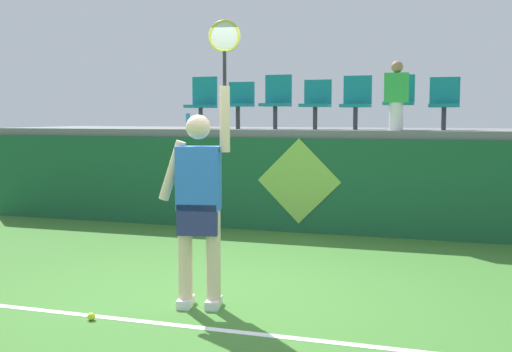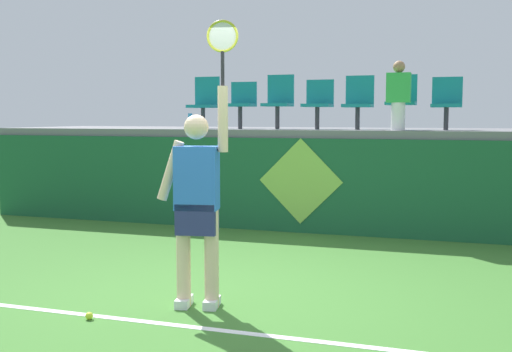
# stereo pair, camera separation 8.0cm
# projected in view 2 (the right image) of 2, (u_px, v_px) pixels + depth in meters

# --- Properties ---
(ground_plane) EXTENTS (40.00, 40.00, 0.00)m
(ground_plane) POSITION_uv_depth(u_px,v_px,m) (217.00, 298.00, 6.01)
(ground_plane) COLOR #3D752D
(court_back_wall) EXTENTS (11.08, 0.20, 1.41)m
(court_back_wall) POSITION_uv_depth(u_px,v_px,m) (308.00, 185.00, 9.37)
(court_back_wall) COLOR #195633
(court_back_wall) RESTS_ON ground_plane
(spectator_platform) EXTENTS (11.08, 2.52, 0.12)m
(spectator_platform) POSITION_uv_depth(u_px,v_px,m) (325.00, 132.00, 10.44)
(spectator_platform) COLOR slate
(spectator_platform) RESTS_ON court_back_wall
(court_baseline_stripe) EXTENTS (9.98, 0.08, 0.01)m
(court_baseline_stripe) POSITION_uv_depth(u_px,v_px,m) (178.00, 325.00, 5.20)
(court_baseline_stripe) COLOR white
(court_baseline_stripe) RESTS_ON ground_plane
(tennis_player) EXTENTS (0.75, 0.33, 2.56)m
(tennis_player) POSITION_uv_depth(u_px,v_px,m) (198.00, 199.00, 5.63)
(tennis_player) COLOR white
(tennis_player) RESTS_ON ground_plane
(tennis_ball) EXTENTS (0.07, 0.07, 0.07)m
(tennis_ball) POSITION_uv_depth(u_px,v_px,m) (89.00, 316.00, 5.36)
(tennis_ball) COLOR #D1E533
(tennis_ball) RESTS_ON ground_plane
(water_bottle) EXTENTS (0.07, 0.07, 0.25)m
(water_bottle) POSITION_uv_depth(u_px,v_px,m) (190.00, 121.00, 10.09)
(water_bottle) COLOR #338CE5
(water_bottle) RESTS_ON spectator_platform
(stadium_chair_0) EXTENTS (0.44, 0.42, 0.87)m
(stadium_chair_0) POSITION_uv_depth(u_px,v_px,m) (205.00, 101.00, 10.56)
(stadium_chair_0) COLOR #38383D
(stadium_chair_0) RESTS_ON spectator_platform
(stadium_chair_1) EXTENTS (0.44, 0.42, 0.77)m
(stadium_chair_1) POSITION_uv_depth(u_px,v_px,m) (242.00, 102.00, 10.34)
(stadium_chair_1) COLOR #38383D
(stadium_chair_1) RESTS_ON spectator_platform
(stadium_chair_2) EXTENTS (0.44, 0.42, 0.88)m
(stadium_chair_2) POSITION_uv_depth(u_px,v_px,m) (279.00, 99.00, 10.15)
(stadium_chair_2) COLOR #38383D
(stadium_chair_2) RESTS_ON spectator_platform
(stadium_chair_3) EXTENTS (0.44, 0.42, 0.79)m
(stadium_chair_3) POSITION_uv_depth(u_px,v_px,m) (318.00, 101.00, 9.94)
(stadium_chair_3) COLOR #38383D
(stadium_chair_3) RESTS_ON spectator_platform
(stadium_chair_4) EXTENTS (0.44, 0.42, 0.84)m
(stadium_chair_4) POSITION_uv_depth(u_px,v_px,m) (359.00, 100.00, 9.74)
(stadium_chair_4) COLOR #38383D
(stadium_chair_4) RESTS_ON spectator_platform
(stadium_chair_5) EXTENTS (0.44, 0.42, 0.84)m
(stadium_chair_5) POSITION_uv_depth(u_px,v_px,m) (401.00, 99.00, 9.53)
(stadium_chair_5) COLOR #38383D
(stadium_chair_5) RESTS_ON spectator_platform
(stadium_chair_6) EXTENTS (0.44, 0.42, 0.79)m
(stadium_chair_6) POSITION_uv_depth(u_px,v_px,m) (447.00, 101.00, 9.33)
(stadium_chair_6) COLOR #38383D
(stadium_chair_6) RESTS_ON spectator_platform
(spectator_0) EXTENTS (0.34, 0.20, 1.00)m
(spectator_0) POSITION_uv_depth(u_px,v_px,m) (398.00, 95.00, 9.10)
(spectator_0) COLOR white
(spectator_0) RESTS_ON spectator_platform
(wall_signage_mount) EXTENTS (1.27, 0.01, 1.41)m
(wall_signage_mount) POSITION_uv_depth(u_px,v_px,m) (300.00, 233.00, 9.37)
(wall_signage_mount) COLOR #195633
(wall_signage_mount) RESTS_ON ground_plane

